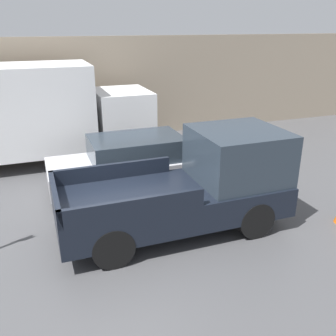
{
  "coord_description": "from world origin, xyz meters",
  "views": [
    {
      "loc": [
        -1.29,
        -6.86,
        4.37
      ],
      "look_at": [
        1.62,
        1.07,
        1.09
      ],
      "focal_mm": 40.0,
      "sensor_mm": 36.0,
      "label": 1
    }
  ],
  "objects_px": {
    "pickup_truck": "(195,185)",
    "delivery_truck": "(12,113)",
    "car": "(133,162)",
    "newspaper_box": "(56,132)"
  },
  "relations": [
    {
      "from": "newspaper_box",
      "to": "pickup_truck",
      "type": "bearing_deg",
      "value": -72.03
    },
    {
      "from": "car",
      "to": "newspaper_box",
      "type": "bearing_deg",
      "value": 109.07
    },
    {
      "from": "car",
      "to": "newspaper_box",
      "type": "height_order",
      "value": "car"
    },
    {
      "from": "pickup_truck",
      "to": "delivery_truck",
      "type": "bearing_deg",
      "value": 123.68
    },
    {
      "from": "pickup_truck",
      "to": "delivery_truck",
      "type": "distance_m",
      "value": 6.88
    },
    {
      "from": "pickup_truck",
      "to": "delivery_truck",
      "type": "relative_size",
      "value": 0.61
    },
    {
      "from": "pickup_truck",
      "to": "car",
      "type": "relative_size",
      "value": 1.11
    },
    {
      "from": "car",
      "to": "delivery_truck",
      "type": "xyz_separation_m",
      "value": [
        -3.07,
        3.14,
        0.95
      ]
    },
    {
      "from": "pickup_truck",
      "to": "delivery_truck",
      "type": "xyz_separation_m",
      "value": [
        -3.79,
        5.69,
        0.7
      ]
    },
    {
      "from": "pickup_truck",
      "to": "delivery_truck",
      "type": "height_order",
      "value": "delivery_truck"
    }
  ]
}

